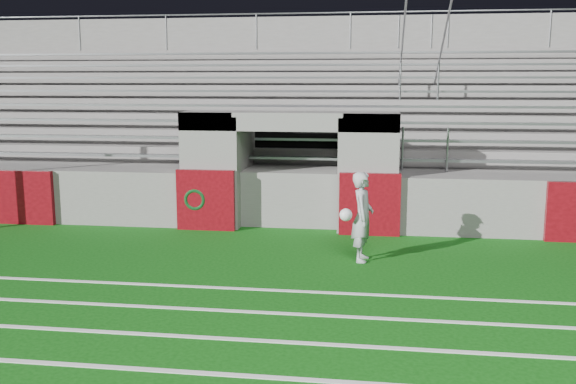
# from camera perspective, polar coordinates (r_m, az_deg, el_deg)

# --- Properties ---
(ground) EXTENTS (90.00, 90.00, 0.00)m
(ground) POSITION_cam_1_polar(r_m,az_deg,el_deg) (11.26, -2.31, -7.06)
(ground) COLOR #0C4A0C
(ground) RESTS_ON ground
(stadium_structure) EXTENTS (26.00, 8.48, 5.42)m
(stadium_structure) POSITION_cam_1_polar(r_m,az_deg,el_deg) (18.75, 2.04, 4.38)
(stadium_structure) COLOR slate
(stadium_structure) RESTS_ON ground
(goalkeeper_with_ball) EXTENTS (0.62, 0.63, 1.65)m
(goalkeeper_with_ball) POSITION_cam_1_polar(r_m,az_deg,el_deg) (11.79, 6.61, -2.19)
(goalkeeper_with_ball) COLOR #A6ABAF
(goalkeeper_with_ball) RESTS_ON ground
(hose_coil) EXTENTS (0.51, 0.15, 0.63)m
(hose_coil) POSITION_cam_1_polar(r_m,az_deg,el_deg) (14.32, -8.26, -0.41)
(hose_coil) COLOR #0D4310
(hose_coil) RESTS_ON ground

